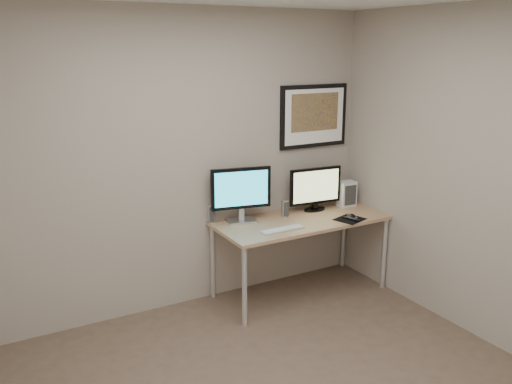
{
  "coord_description": "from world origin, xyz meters",
  "views": [
    {
      "loc": [
        -1.69,
        -2.58,
        2.27
      ],
      "look_at": [
        0.38,
        1.1,
        1.13
      ],
      "focal_mm": 38.0,
      "sensor_mm": 36.0,
      "label": 1
    }
  ],
  "objects_px": {
    "keyboard": "(282,229)",
    "framed_art": "(314,116)",
    "speaker_left": "(212,214)",
    "speaker_right": "(285,208)",
    "monitor_tv": "(315,188)",
    "desk": "(301,226)",
    "monitor_large": "(241,192)",
    "fan_unit": "(347,194)"
  },
  "relations": [
    {
      "from": "desk",
      "to": "framed_art",
      "type": "xyz_separation_m",
      "value": [
        0.35,
        0.33,
        0.96
      ]
    },
    {
      "from": "speaker_left",
      "to": "fan_unit",
      "type": "height_order",
      "value": "fan_unit"
    },
    {
      "from": "framed_art",
      "to": "keyboard",
      "type": "relative_size",
      "value": 1.85
    },
    {
      "from": "speaker_left",
      "to": "keyboard",
      "type": "bearing_deg",
      "value": -24.25
    },
    {
      "from": "monitor_large",
      "to": "monitor_tv",
      "type": "xyz_separation_m",
      "value": [
        0.79,
        -0.04,
        -0.05
      ]
    },
    {
      "from": "fan_unit",
      "to": "monitor_tv",
      "type": "bearing_deg",
      "value": 177.22
    },
    {
      "from": "monitor_large",
      "to": "speaker_right",
      "type": "height_order",
      "value": "monitor_large"
    },
    {
      "from": "monitor_large",
      "to": "speaker_right",
      "type": "xyz_separation_m",
      "value": [
        0.43,
        -0.06,
        -0.2
      ]
    },
    {
      "from": "monitor_large",
      "to": "framed_art",
      "type": "bearing_deg",
      "value": 20.14
    },
    {
      "from": "keyboard",
      "to": "framed_art",
      "type": "bearing_deg",
      "value": 36.16
    },
    {
      "from": "monitor_tv",
      "to": "speaker_right",
      "type": "distance_m",
      "value": 0.39
    },
    {
      "from": "framed_art",
      "to": "keyboard",
      "type": "height_order",
      "value": "framed_art"
    },
    {
      "from": "monitor_large",
      "to": "keyboard",
      "type": "height_order",
      "value": "monitor_large"
    },
    {
      "from": "speaker_left",
      "to": "desk",
      "type": "bearing_deg",
      "value": 1.17
    },
    {
      "from": "speaker_right",
      "to": "fan_unit",
      "type": "bearing_deg",
      "value": 5.36
    },
    {
      "from": "speaker_left",
      "to": "keyboard",
      "type": "distance_m",
      "value": 0.66
    },
    {
      "from": "speaker_left",
      "to": "speaker_right",
      "type": "xyz_separation_m",
      "value": [
        0.67,
        -0.16,
        -0.01
      ]
    },
    {
      "from": "framed_art",
      "to": "keyboard",
      "type": "distance_m",
      "value": 1.22
    },
    {
      "from": "desk",
      "to": "monitor_large",
      "type": "height_order",
      "value": "monitor_large"
    },
    {
      "from": "desk",
      "to": "framed_art",
      "type": "relative_size",
      "value": 2.13
    },
    {
      "from": "monitor_tv",
      "to": "monitor_large",
      "type": "bearing_deg",
      "value": -177.29
    },
    {
      "from": "keyboard",
      "to": "desk",
      "type": "bearing_deg",
      "value": 28.1
    },
    {
      "from": "framed_art",
      "to": "monitor_tv",
      "type": "bearing_deg",
      "value": -115.19
    },
    {
      "from": "monitor_large",
      "to": "speaker_right",
      "type": "relative_size",
      "value": 3.44
    },
    {
      "from": "monitor_tv",
      "to": "speaker_right",
      "type": "relative_size",
      "value": 3.4
    },
    {
      "from": "monitor_tv",
      "to": "speaker_left",
      "type": "height_order",
      "value": "monitor_tv"
    },
    {
      "from": "keyboard",
      "to": "fan_unit",
      "type": "distance_m",
      "value": 1.0
    },
    {
      "from": "monitor_large",
      "to": "speaker_left",
      "type": "xyz_separation_m",
      "value": [
        -0.24,
        0.1,
        -0.19
      ]
    },
    {
      "from": "desk",
      "to": "speaker_left",
      "type": "distance_m",
      "value": 0.83
    },
    {
      "from": "desk",
      "to": "framed_art",
      "type": "height_order",
      "value": "framed_art"
    },
    {
      "from": "speaker_right",
      "to": "fan_unit",
      "type": "relative_size",
      "value": 0.63
    },
    {
      "from": "monitor_tv",
      "to": "speaker_left",
      "type": "distance_m",
      "value": 1.05
    },
    {
      "from": "monitor_tv",
      "to": "fan_unit",
      "type": "distance_m",
      "value": 0.37
    },
    {
      "from": "monitor_large",
      "to": "speaker_right",
      "type": "bearing_deg",
      "value": 3.87
    },
    {
      "from": "framed_art",
      "to": "fan_unit",
      "type": "height_order",
      "value": "framed_art"
    },
    {
      "from": "desk",
      "to": "monitor_tv",
      "type": "relative_size",
      "value": 2.97
    },
    {
      "from": "speaker_left",
      "to": "speaker_right",
      "type": "bearing_deg",
      "value": 9.61
    },
    {
      "from": "keyboard",
      "to": "monitor_tv",
      "type": "bearing_deg",
      "value": 28.95
    },
    {
      "from": "keyboard",
      "to": "speaker_right",
      "type": "bearing_deg",
      "value": 53.54
    },
    {
      "from": "framed_art",
      "to": "speaker_right",
      "type": "height_order",
      "value": "framed_art"
    },
    {
      "from": "desk",
      "to": "monitor_tv",
      "type": "xyz_separation_m",
      "value": [
        0.27,
        0.16,
        0.29
      ]
    },
    {
      "from": "speaker_left",
      "to": "speaker_right",
      "type": "distance_m",
      "value": 0.69
    }
  ]
}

